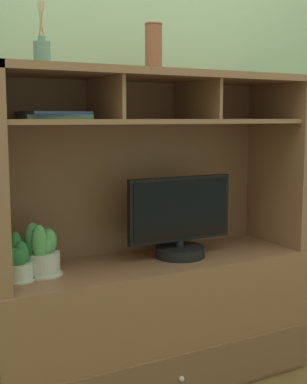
# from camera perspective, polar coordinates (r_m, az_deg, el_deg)

# --- Properties ---
(floor_plane) EXTENTS (6.00, 6.00, 0.02)m
(floor_plane) POSITION_cam_1_polar(r_m,az_deg,el_deg) (2.62, -0.00, -19.84)
(floor_plane) COLOR brown
(floor_plane) RESTS_ON ground
(back_wall) EXTENTS (6.00, 0.02, 2.80)m
(back_wall) POSITION_cam_1_polar(r_m,az_deg,el_deg) (2.56, -2.86, 12.12)
(back_wall) COLOR #99B487
(back_wall) RESTS_ON ground
(media_console) EXTENTS (1.48, 0.49, 1.41)m
(media_console) POSITION_cam_1_polar(r_m,az_deg,el_deg) (2.45, -0.09, -10.25)
(media_console) COLOR #8C5C3E
(media_console) RESTS_ON ground
(tv_monitor) EXTENTS (0.52, 0.23, 0.37)m
(tv_monitor) POSITION_cam_1_polar(r_m,az_deg,el_deg) (2.42, 2.88, -3.35)
(tv_monitor) COLOR black
(tv_monitor) RESTS_ON media_console
(potted_orchid) EXTENTS (0.16, 0.16, 0.22)m
(potted_orchid) POSITION_cam_1_polar(r_m,az_deg,el_deg) (2.20, -11.95, -6.29)
(potted_orchid) COLOR beige
(potted_orchid) RESTS_ON media_console
(potted_fern) EXTENTS (0.12, 0.12, 0.19)m
(potted_fern) POSITION_cam_1_polar(r_m,az_deg,el_deg) (2.15, -14.43, -7.37)
(potted_fern) COLOR silver
(potted_fern) RESTS_ON media_console
(magazine_stack_left) EXTENTS (0.27, 0.25, 0.03)m
(magazine_stack_left) POSITION_cam_1_polar(r_m,az_deg,el_deg) (2.15, -10.68, 8.12)
(magazine_stack_left) COLOR slate
(magazine_stack_left) RESTS_ON media_console
(diffuser_bottle) EXTENTS (0.07, 0.07, 0.25)m
(diffuser_bottle) POSITION_cam_1_polar(r_m,az_deg,el_deg) (2.17, -11.92, 14.42)
(diffuser_bottle) COLOR slate
(diffuser_bottle) RESTS_ON media_console
(ceramic_vase) EXTENTS (0.08, 0.08, 0.20)m
(ceramic_vase) POSITION_cam_1_polar(r_m,az_deg,el_deg) (2.35, -0.06, 15.30)
(ceramic_vase) COLOR brown
(ceramic_vase) RESTS_ON media_console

